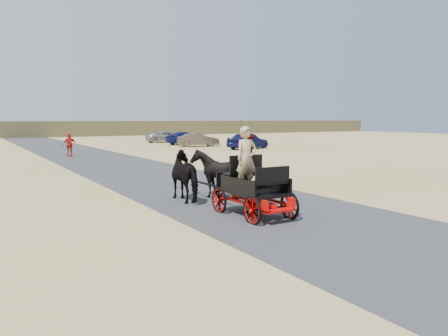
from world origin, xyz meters
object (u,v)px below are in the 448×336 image
horse_right (217,173)px  car_c (187,138)px  carriage (253,203)px  pedestrian (70,145)px  car_b (198,140)px  car_d (166,137)px  car_a (248,141)px  horse_left (188,175)px

horse_right → car_c: (13.14, 29.18, -0.17)m
carriage → pedestrian: 22.85m
car_b → car_c: bearing=8.4°
car_d → carriage: bearing=168.2°
carriage → car_a: 27.75m
carriage → pedestrian: pedestrian is taller
horse_right → car_b: horse_right is taller
horse_left → car_d: bearing=-112.4°
carriage → car_c: bearing=66.9°
horse_right → car_b: bearing=-116.3°
horse_right → horse_left: bearing=0.0°
horse_right → car_c: horse_right is taller
horse_left → car_c: size_ratio=0.43×
carriage → pedestrian: size_ratio=1.39×
horse_right → pedestrian: (-0.87, 19.84, 0.01)m
carriage → car_d: size_ratio=0.50×
car_a → horse_left: bearing=123.3°
pedestrian → car_b: pedestrian is taller
horse_left → horse_right: (1.10, 0.00, 0.00)m
horse_right → car_b: (12.62, 25.54, -0.17)m
car_c → pedestrian: bearing=119.2°
pedestrian → car_d: 20.03m
car_a → car_c: 9.29m
pedestrian → car_b: size_ratio=0.42×
horse_left → carriage: bearing=100.4°
carriage → car_b: (13.17, 28.54, 0.32)m
horse_left → car_a: bearing=-128.6°
horse_left → pedestrian: pedestrian is taller
pedestrian → car_a: size_ratio=0.38×
car_c → car_d: car_c is taller
car_b → car_d: bearing=14.1°
carriage → horse_left: horse_left is taller
car_a → car_d: 14.36m
horse_left → horse_right: size_ratio=1.18×
pedestrian → car_b: (13.49, 5.70, -0.19)m
car_a → carriage: bearing=128.0°
horse_right → car_d: 36.67m
car_c → car_b: bearing=167.3°
carriage → horse_left: (-0.55, 3.00, 0.49)m
horse_right → pedestrian: bearing=-87.5°
pedestrian → horse_right: bearing=83.9°
pedestrian → car_a: 15.75m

